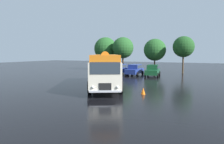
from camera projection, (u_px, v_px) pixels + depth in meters
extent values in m
plane|color=black|center=(103.00, 88.00, 19.45)|extent=(120.00, 120.00, 0.00)
cube|color=silver|center=(105.00, 71.00, 19.49)|extent=(6.94, 9.99, 2.10)
cube|color=orange|center=(105.00, 58.00, 19.36)|extent=(6.67, 9.72, 0.56)
cylinder|color=orange|center=(105.00, 55.00, 19.34)|extent=(5.03, 8.65, 0.60)
cube|color=#2D3842|center=(118.00, 65.00, 19.78)|extent=(3.82, 7.06, 0.84)
cube|color=#2D3842|center=(92.00, 65.00, 19.69)|extent=(3.82, 7.06, 0.84)
cube|color=orange|center=(118.00, 71.00, 19.73)|extent=(3.91, 7.23, 0.12)
cube|color=orange|center=(92.00, 71.00, 19.64)|extent=(3.91, 7.23, 0.12)
cube|color=#2D3842|center=(105.00, 68.00, 14.43)|extent=(1.95, 1.07, 0.88)
cube|color=black|center=(105.00, 87.00, 14.56)|extent=(0.82, 0.48, 0.56)
cube|color=silver|center=(105.00, 91.00, 14.57)|extent=(2.14, 1.21, 0.16)
sphere|color=white|center=(118.00, 87.00, 14.58)|extent=(0.22, 0.22, 0.22)
sphere|color=white|center=(93.00, 87.00, 14.52)|extent=(0.22, 0.22, 0.22)
cylinder|color=black|center=(121.00, 87.00, 16.54)|extent=(0.77, 1.10, 1.10)
cylinder|color=orange|center=(121.00, 87.00, 16.54)|extent=(0.46, 0.49, 0.39)
cylinder|color=black|center=(89.00, 87.00, 16.45)|extent=(0.77, 1.10, 1.10)
cylinder|color=orange|center=(89.00, 87.00, 16.45)|extent=(0.46, 0.49, 0.39)
cylinder|color=black|center=(117.00, 78.00, 22.51)|extent=(0.77, 1.10, 1.10)
cylinder|color=orange|center=(117.00, 78.00, 22.51)|extent=(0.46, 0.49, 0.39)
cylinder|color=black|center=(94.00, 78.00, 22.43)|extent=(0.77, 1.10, 1.10)
cylinder|color=orange|center=(94.00, 78.00, 22.43)|extent=(0.46, 0.49, 0.39)
cube|color=navy|center=(119.00, 70.00, 31.55)|extent=(2.26, 4.39, 0.70)
cube|color=navy|center=(119.00, 66.00, 31.62)|extent=(1.78, 2.37, 0.64)
cube|color=#2D3842|center=(123.00, 66.00, 31.19)|extent=(0.29, 1.92, 0.50)
cube|color=#2D3842|center=(115.00, 66.00, 32.04)|extent=(0.29, 1.92, 0.50)
cylinder|color=black|center=(119.00, 74.00, 30.02)|extent=(0.29, 0.66, 0.64)
cylinder|color=black|center=(110.00, 73.00, 31.01)|extent=(0.29, 0.66, 0.64)
cylinder|color=black|center=(128.00, 72.00, 32.17)|extent=(0.29, 0.66, 0.64)
cylinder|color=black|center=(119.00, 72.00, 33.15)|extent=(0.29, 0.66, 0.64)
cube|color=navy|center=(135.00, 71.00, 30.44)|extent=(1.76, 4.22, 0.70)
cube|color=navy|center=(135.00, 67.00, 30.51)|extent=(1.53, 2.20, 0.64)
cube|color=#2D3842|center=(140.00, 67.00, 30.18)|extent=(0.05, 1.93, 0.50)
cube|color=#2D3842|center=(130.00, 66.00, 30.84)|extent=(0.05, 1.93, 0.50)
cylinder|color=black|center=(137.00, 74.00, 28.92)|extent=(0.21, 0.64, 0.64)
cylinder|color=black|center=(126.00, 74.00, 29.68)|extent=(0.21, 0.64, 0.64)
cylinder|color=black|center=(143.00, 73.00, 31.26)|extent=(0.21, 0.64, 0.64)
cylinder|color=black|center=(132.00, 72.00, 32.02)|extent=(0.21, 0.64, 0.64)
cube|color=#144C28|center=(153.00, 72.00, 29.19)|extent=(2.25, 4.39, 0.70)
cube|color=#144C28|center=(153.00, 67.00, 29.27)|extent=(1.77, 2.36, 0.64)
cube|color=#2D3842|center=(158.00, 67.00, 29.03)|extent=(0.28, 1.92, 0.50)
cube|color=#2D3842|center=(148.00, 67.00, 29.51)|extent=(0.28, 1.92, 0.50)
cylinder|color=black|center=(158.00, 75.00, 27.71)|extent=(0.28, 0.66, 0.64)
cylinder|color=black|center=(145.00, 75.00, 28.27)|extent=(0.28, 0.66, 0.64)
cylinder|color=black|center=(160.00, 73.00, 30.17)|extent=(0.28, 0.66, 0.64)
cylinder|color=black|center=(148.00, 73.00, 30.73)|extent=(0.28, 0.66, 0.64)
cylinder|color=#4C3823|center=(106.00, 63.00, 40.80)|extent=(0.36, 0.36, 2.60)
sphere|color=#235623|center=(106.00, 49.00, 40.52)|extent=(4.58, 4.58, 4.58)
sphere|color=#235623|center=(104.00, 48.00, 40.55)|extent=(3.38, 3.38, 3.38)
cylinder|color=#4C3823|center=(123.00, 63.00, 38.06)|extent=(0.30, 0.30, 2.91)
sphere|color=#235623|center=(123.00, 48.00, 37.79)|extent=(4.01, 4.01, 4.01)
sphere|color=#235623|center=(122.00, 47.00, 37.85)|extent=(2.91, 2.91, 2.91)
cylinder|color=#4C3823|center=(155.00, 65.00, 36.42)|extent=(0.25, 0.25, 2.50)
sphere|color=#235623|center=(155.00, 50.00, 36.16)|extent=(3.99, 3.99, 3.99)
sphere|color=#235623|center=(152.00, 49.00, 35.99)|extent=(2.88, 2.88, 2.88)
cylinder|color=#4C3823|center=(183.00, 64.00, 33.39)|extent=(0.25, 0.25, 3.14)
sphere|color=#1E4C1E|center=(184.00, 47.00, 33.12)|extent=(3.50, 3.50, 3.50)
sphere|color=#1E4C1E|center=(180.00, 46.00, 32.99)|extent=(2.07, 2.07, 2.07)
cone|color=orange|center=(143.00, 91.00, 16.31)|extent=(0.36, 0.36, 0.55)
cylinder|color=black|center=(100.00, 103.00, 13.44)|extent=(2.19, 2.19, 0.01)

